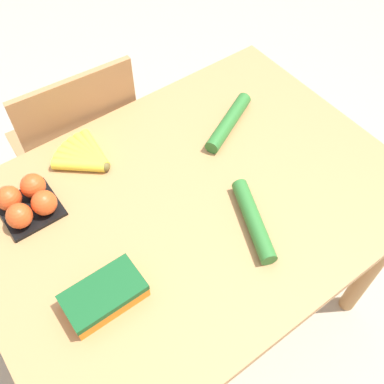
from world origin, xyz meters
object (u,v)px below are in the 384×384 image
tomato_pack (27,202)px  cucumber_near (253,220)px  chair (81,152)px  banana_bunch (86,157)px  cucumber_far (229,122)px  carrot_bag (104,295)px

tomato_pack → cucumber_near: tomato_pack is taller
chair → banana_bunch: 0.43m
chair → tomato_pack: chair is taller
tomato_pack → cucumber_near: size_ratio=0.61×
banana_bunch → cucumber_near: (0.24, -0.45, 0.01)m
chair → banana_bunch: size_ratio=5.51×
tomato_pack → cucumber_near: bearing=-40.8°
banana_bunch → cucumber_near: bearing=-61.6°
banana_bunch → tomato_pack: tomato_pack is taller
banana_bunch → tomato_pack: (-0.20, -0.07, 0.02)m
chair → cucumber_far: bearing=131.5°
chair → carrot_bag: (-0.24, -0.70, 0.31)m
tomato_pack → carrot_bag: (0.03, -0.34, -0.01)m
chair → banana_bunch: bearing=79.2°
carrot_bag → cucumber_near: 0.41m
banana_bunch → cucumber_far: size_ratio=0.70×
banana_bunch → carrot_bag: 0.44m
cucumber_far → carrot_bag: bearing=-155.4°
cucumber_near → cucumber_far: bearing=61.1°
chair → cucumber_far: 0.63m
banana_bunch → tomato_pack: bearing=-162.1°
cucumber_near → tomato_pack: bearing=139.2°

